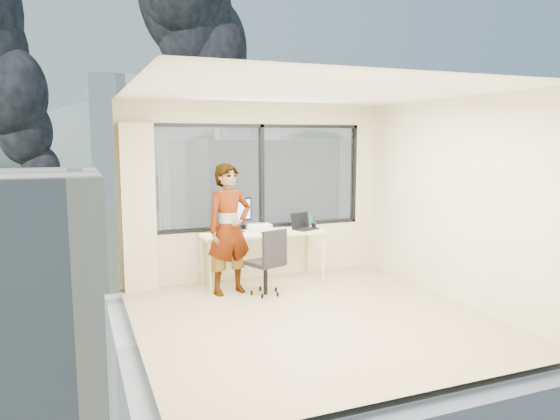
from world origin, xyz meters
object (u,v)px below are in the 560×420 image
chair (265,261)px  monitor (237,215)px  desk (263,257)px  person (229,229)px  handbag (306,219)px  laptop (306,222)px  game_console (258,227)px

chair → monitor: bearing=82.6°
desk → person: 0.87m
monitor → handbag: 1.17m
laptop → handbag: laptop is taller
desk → laptop: 0.81m
game_console → chair: bearing=-100.3°
person → monitor: size_ratio=3.54×
handbag → laptop: bearing=-98.5°
handbag → monitor: bearing=-155.5°
person → monitor: 0.55m
game_console → desk: bearing=-85.4°
desk → handbag: (0.80, 0.24, 0.47)m
person → monitor: bearing=49.1°
person → laptop: bearing=0.8°
person → handbag: size_ratio=7.00×
chair → monitor: 0.91m
desk → chair: (-0.19, -0.60, 0.09)m
monitor → desk: bearing=-38.3°
desk → monitor: monitor is taller
desk → chair: bearing=-107.3°
person → laptop: 1.29m
person → game_console: person is taller
monitor → laptop: size_ratio=1.36×
chair → monitor: size_ratio=1.86×
person → game_console: size_ratio=5.12×
desk → game_console: bearing=91.9°
chair → person: 0.65m
chair → handbag: size_ratio=3.67×
monitor → game_console: size_ratio=1.45×
game_console → handbag: bearing=6.1°
desk → game_console: 0.46m
handbag → desk: bearing=-145.1°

